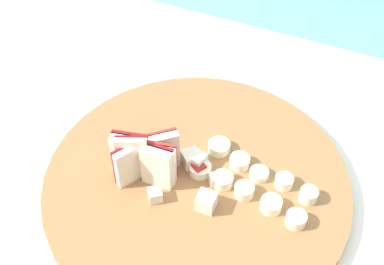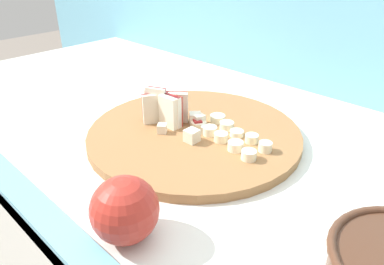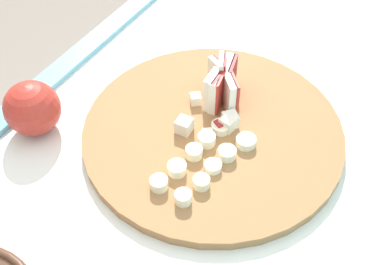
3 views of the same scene
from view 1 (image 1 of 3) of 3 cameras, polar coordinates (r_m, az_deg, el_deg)
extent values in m
cube|color=#6BADC6|center=(1.04, 9.44, 2.53)|extent=(2.40, 0.04, 1.43)
cylinder|color=olive|center=(0.65, 0.52, -5.61)|extent=(0.38, 0.38, 0.02)
cube|color=maroon|center=(0.63, -3.57, -3.34)|extent=(0.04, 0.01, 0.06)
cube|color=#EFE5CC|center=(0.62, -3.87, -3.87)|extent=(0.04, 0.01, 0.06)
cube|color=maroon|center=(0.64, -6.68, -1.89)|extent=(0.05, 0.02, 0.06)
cube|color=white|center=(0.64, -6.88, -2.44)|extent=(0.05, 0.02, 0.06)
cube|color=#B22D23|center=(0.63, -3.39, -3.04)|extent=(0.04, 0.01, 0.06)
cube|color=white|center=(0.62, -3.56, -3.50)|extent=(0.04, 0.02, 0.06)
cube|color=maroon|center=(0.63, -6.55, -2.49)|extent=(0.04, 0.02, 0.07)
cube|color=#EFE5CC|center=(0.63, -6.59, -2.83)|extent=(0.04, 0.02, 0.07)
cube|color=maroon|center=(0.63, -6.95, -3.09)|extent=(0.03, 0.04, 0.06)
cube|color=beige|center=(0.63, -6.67, -3.43)|extent=(0.03, 0.04, 0.06)
cube|color=#B22D23|center=(0.64, -3.83, -1.79)|extent=(0.04, 0.04, 0.06)
cube|color=white|center=(0.64, -3.66, -2.23)|extent=(0.05, 0.04, 0.06)
cube|color=#EFE5CC|center=(0.64, 2.62, -5.19)|extent=(0.02, 0.02, 0.02)
cube|color=#EFE5CC|center=(0.65, -0.25, -3.12)|extent=(0.03, 0.03, 0.02)
cube|color=#EFE5CC|center=(0.65, 0.37, -3.40)|extent=(0.02, 0.02, 0.02)
cube|color=#A32323|center=(0.65, 0.76, -4.04)|extent=(0.02, 0.02, 0.01)
cube|color=#EFE5CC|center=(0.62, -4.09, -6.90)|extent=(0.02, 0.02, 0.02)
cube|color=beige|center=(0.61, 1.59, -7.65)|extent=(0.02, 0.02, 0.02)
cylinder|color=#F4EAC6|center=(0.65, 0.91, -4.06)|extent=(0.03, 0.03, 0.01)
cylinder|color=#F4EAC6|center=(0.64, 3.42, -5.27)|extent=(0.03, 0.03, 0.02)
cylinder|color=beige|center=(0.63, 5.77, -6.42)|extent=(0.02, 0.02, 0.01)
cylinder|color=#F4EAC6|center=(0.62, 8.73, -7.88)|extent=(0.03, 0.03, 0.01)
cylinder|color=#F4EAC6|center=(0.62, 11.42, -9.37)|extent=(0.02, 0.02, 0.02)
cylinder|color=#F4EAC6|center=(0.67, 3.01, -1.59)|extent=(0.03, 0.03, 0.01)
cylinder|color=#F4EAC6|center=(0.66, 5.28, -3.23)|extent=(0.03, 0.03, 0.01)
cylinder|color=white|center=(0.65, 7.40, -4.55)|extent=(0.02, 0.02, 0.01)
cylinder|color=beige|center=(0.65, 10.13, -5.35)|extent=(0.02, 0.02, 0.01)
cylinder|color=#F4EAC6|center=(0.64, 12.75, -6.77)|extent=(0.02, 0.02, 0.02)
camera|label=2|loc=(0.33, 76.69, -50.43)|focal=33.92mm
camera|label=3|loc=(0.62, 58.16, 26.80)|focal=42.72mm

